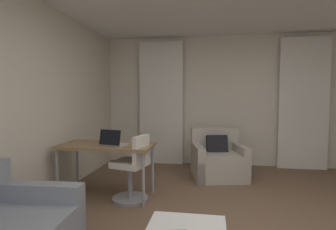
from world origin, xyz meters
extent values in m
cube|color=beige|center=(0.00, 3.03, 1.30)|extent=(5.12, 0.06, 2.60)
cube|color=beige|center=(-2.53, 0.00, 1.30)|extent=(0.06, 6.12, 2.60)
cube|color=silver|center=(-1.38, 2.90, 1.25)|extent=(0.90, 0.06, 2.50)
cube|color=silver|center=(1.38, 2.90, 1.25)|extent=(0.90, 0.06, 2.50)
cube|color=gray|center=(-1.99, -0.30, 0.28)|extent=(0.92, 0.22, 0.57)
cube|color=#B2A899|center=(-0.22, 2.06, 0.22)|extent=(1.00, 0.97, 0.43)
cube|color=#B2A899|center=(-0.29, 2.38, 0.63)|extent=(0.86, 0.32, 0.39)
cube|color=#B2A899|center=(0.14, 2.13, 0.29)|extent=(0.29, 0.81, 0.57)
cube|color=#B2A899|center=(-0.58, 1.98, 0.29)|extent=(0.29, 0.81, 0.57)
cube|color=black|center=(-0.25, 2.17, 0.53)|extent=(0.39, 0.27, 0.37)
cube|color=olive|center=(-1.76, 0.92, 0.71)|extent=(1.27, 0.63, 0.04)
cylinder|color=#99999E|center=(-2.35, 1.19, 0.35)|extent=(0.04, 0.04, 0.69)
cylinder|color=#99999E|center=(-1.18, 1.19, 0.35)|extent=(0.04, 0.04, 0.69)
cylinder|color=#99999E|center=(-2.35, 0.65, 0.35)|extent=(0.04, 0.04, 0.69)
cylinder|color=#99999E|center=(-1.18, 0.65, 0.35)|extent=(0.04, 0.04, 0.69)
cylinder|color=gray|center=(-1.41, 0.84, 0.23)|extent=(0.06, 0.06, 0.46)
cylinder|color=gray|center=(-1.41, 0.84, 0.02)|extent=(0.48, 0.48, 0.04)
cube|color=silver|center=(-1.41, 0.84, 0.50)|extent=(0.49, 0.49, 0.08)
cube|color=silver|center=(-1.25, 0.80, 0.71)|extent=(0.15, 0.36, 0.34)
cube|color=#ADADB2|center=(-1.63, 0.89, 0.74)|extent=(0.37, 0.30, 0.02)
cube|color=black|center=(-1.66, 0.78, 0.85)|extent=(0.32, 0.14, 0.20)
camera|label=1|loc=(-0.35, -2.56, 1.38)|focal=28.88mm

